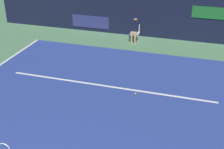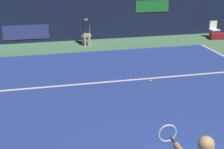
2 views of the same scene
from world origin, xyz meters
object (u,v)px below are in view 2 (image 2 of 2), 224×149
Objects in this scene: courtside_chair_near at (214,28)px; equipment_bag at (218,36)px; line_judge_on_chair at (86,31)px; tennis_ball at (151,81)px.

courtside_chair_near reaches higher than equipment_bag.
tennis_ball is at bearing -76.06° from line_judge_on_chair.
tennis_ball is 7.38m from equipment_bag.
equipment_bag is (6.79, -0.45, -0.53)m from line_judge_on_chair.
equipment_bag is (0.07, -0.35, -0.34)m from courtside_chair_near.
tennis_ball is (1.35, -5.43, -0.64)m from line_judge_on_chair.
courtside_chair_near is (6.72, -0.10, -0.18)m from line_judge_on_chair.
line_judge_on_chair is 5.63m from tennis_ball.
equipment_bag is (5.44, 4.98, 0.11)m from tennis_ball.
equipment_bag is at bearing 42.47° from tennis_ball.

